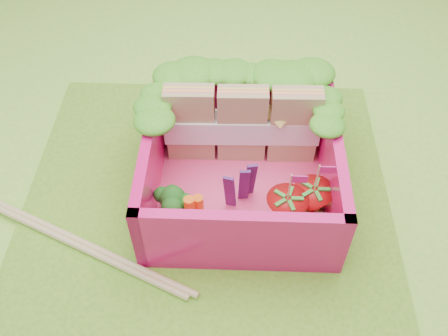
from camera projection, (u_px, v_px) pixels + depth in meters
name	position (u px, v px, depth m)	size (l,w,h in m)	color
ground	(207.00, 205.00, 3.58)	(14.00, 14.00, 0.00)	#7FD03A
placemat	(207.00, 204.00, 3.57)	(2.60, 2.60, 0.03)	#619B23
bento_floor	(240.00, 189.00, 3.61)	(1.30, 1.30, 0.05)	#F23D77
bento_box	(241.00, 166.00, 3.42)	(1.30, 1.30, 0.55)	#EA136B
lettuce_ruffle	(243.00, 85.00, 3.47)	(1.43, 0.77, 0.11)	#2C7F17
sandwich_stack	(243.00, 125.00, 3.57)	(1.12, 0.19, 0.62)	#A98059
broccoli	(174.00, 200.00, 3.30)	(0.34, 0.34, 0.24)	#609548
carrot_sticks	(194.00, 211.00, 3.29)	(0.12, 0.13, 0.28)	#F45414
purple_wedges	(241.00, 185.00, 3.35)	(0.21, 0.15, 0.38)	#4A1A5D
strawberry_left	(286.00, 212.00, 3.27)	(0.27, 0.27, 0.51)	red
strawberry_right	(312.00, 202.00, 3.32)	(0.27, 0.27, 0.51)	red
snap_peas	(301.00, 211.00, 3.41)	(0.59, 0.62, 0.05)	#75C53E
chopsticks	(58.00, 234.00, 3.35)	(1.97, 0.92, 0.05)	tan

